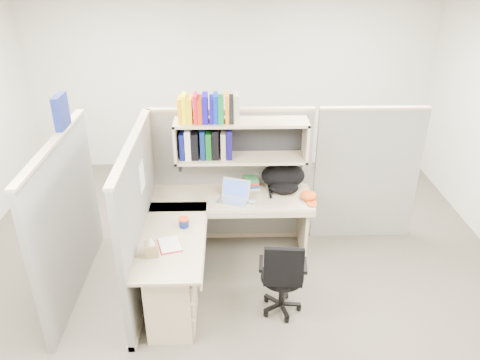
{
  "coord_description": "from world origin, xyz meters",
  "views": [
    {
      "loc": [
        -0.02,
        -3.88,
        3.21
      ],
      "look_at": [
        0.08,
        0.25,
        1.1
      ],
      "focal_mm": 35.0,
      "sensor_mm": 36.0,
      "label": 1
    }
  ],
  "objects_px": {
    "laptop": "(233,192)",
    "desk": "(190,268)",
    "snack_canister": "(184,222)",
    "task_chair": "(282,288)",
    "backpack": "(284,178)"
  },
  "relations": [
    {
      "from": "snack_canister",
      "to": "task_chair",
      "type": "bearing_deg",
      "value": -24.26
    },
    {
      "from": "desk",
      "to": "laptop",
      "type": "bearing_deg",
      "value": 61.01
    },
    {
      "from": "snack_canister",
      "to": "task_chair",
      "type": "relative_size",
      "value": 0.12
    },
    {
      "from": "desk",
      "to": "backpack",
      "type": "bearing_deg",
      "value": 45.69
    },
    {
      "from": "desk",
      "to": "snack_canister",
      "type": "bearing_deg",
      "value": 103.96
    },
    {
      "from": "laptop",
      "to": "desk",
      "type": "bearing_deg",
      "value": -99.32
    },
    {
      "from": "snack_canister",
      "to": "task_chair",
      "type": "xyz_separation_m",
      "value": [
        0.93,
        -0.42,
        -0.48
      ]
    },
    {
      "from": "backpack",
      "to": "snack_canister",
      "type": "bearing_deg",
      "value": -127.6
    },
    {
      "from": "backpack",
      "to": "snack_canister",
      "type": "relative_size",
      "value": 4.89
    },
    {
      "from": "desk",
      "to": "laptop",
      "type": "xyz_separation_m",
      "value": [
        0.42,
        0.75,
        0.4
      ]
    },
    {
      "from": "laptop",
      "to": "backpack",
      "type": "bearing_deg",
      "value": 43.86
    },
    {
      "from": "backpack",
      "to": "snack_canister",
      "type": "xyz_separation_m",
      "value": [
        -1.05,
        -0.74,
        -0.09
      ]
    },
    {
      "from": "task_chair",
      "to": "snack_canister",
      "type": "bearing_deg",
      "value": 155.74
    },
    {
      "from": "desk",
      "to": "task_chair",
      "type": "height_order",
      "value": "task_chair"
    },
    {
      "from": "snack_canister",
      "to": "backpack",
      "type": "bearing_deg",
      "value": 35.07
    }
  ]
}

